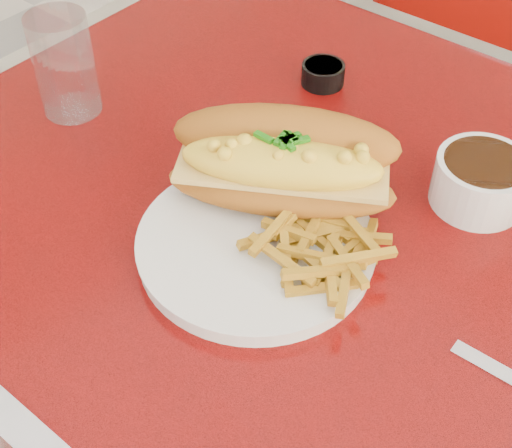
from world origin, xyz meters
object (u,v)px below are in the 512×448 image
Objects in this scene: gravy_ramekin at (481,180)px; sauce_cup_left at (323,73)px; diner_table at (380,325)px; fork at (321,234)px; water_tumbler at (64,65)px; dinner_plate at (256,244)px; mac_hoagie at (283,163)px.

gravy_ramekin is 0.28m from sauce_cup_left.
diner_table is 19.70× the size of sauce_cup_left.
water_tumbler reaches higher than fork.
dinner_plate and fork have the same top height.
fork is 1.19× the size of gravy_ramekin.
dinner_plate is at bearing -103.99° from mac_hoagie.
water_tumbler reaches higher than diner_table.
sauce_cup_left is at bearing 141.58° from diner_table.
gravy_ramekin is at bearing -17.13° from sauce_cup_left.
diner_table is 4.55× the size of mac_hoagie.
sauce_cup_left is 0.48× the size of water_tumbler.
dinner_plate is 2.27× the size of fork.
sauce_cup_left is (-0.27, 0.08, -0.01)m from gravy_ramekin.
dinner_plate reaches higher than diner_table.
fork reaches higher than diner_table.
water_tumbler reaches higher than mac_hoagie.
water_tumbler is (-0.49, -0.17, 0.03)m from gravy_ramekin.
diner_table is 3.81× the size of dinner_plate.
dinner_plate is 5.17× the size of sauce_cup_left.
fork is (-0.06, -0.07, 0.18)m from diner_table.
gravy_ramekin is 0.92× the size of water_tumbler.
mac_hoagie is 0.22m from gravy_ramekin.
water_tumbler is (-0.22, -0.25, 0.05)m from sauce_cup_left.
dinner_plate is at bearing -123.55° from gravy_ramekin.
dinner_plate is 0.32m from sauce_cup_left.
diner_table is 0.20m from fork.
gravy_ramekin is at bearing 56.45° from dinner_plate.
water_tumbler is at bearing 172.23° from dinner_plate.
mac_hoagie is (-0.12, -0.04, 0.22)m from diner_table.
dinner_plate is (-0.10, -0.12, 0.17)m from diner_table.
fork is at bearing -129.66° from diner_table.
diner_table is 8.65× the size of fork.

